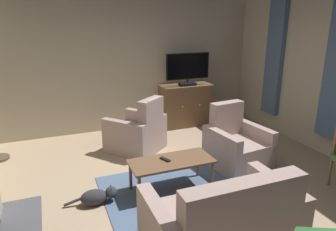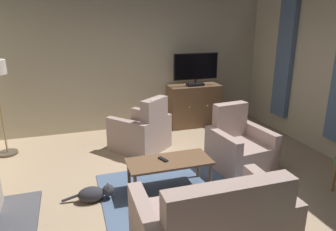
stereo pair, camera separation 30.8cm
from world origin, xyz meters
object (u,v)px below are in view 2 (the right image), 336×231
tv_cabinet (194,106)px  tv_remote (163,159)px  sofa_floral (213,224)px  television (196,69)px  coffee_table (169,164)px  armchair_beside_cabinet (239,149)px  armchair_in_far_corner (142,132)px  cat (94,194)px

tv_cabinet → tv_remote: size_ratio=6.66×
tv_cabinet → sofa_floral: bearing=-109.3°
television → coffee_table: 2.92m
tv_cabinet → coffee_table: 2.83m
armchair_beside_cabinet → armchair_in_far_corner: 1.77m
cat → tv_cabinet: bearing=45.6°
tv_cabinet → sofa_floral: sofa_floral is taller
tv_cabinet → television: (0.00, -0.05, 0.85)m
tv_cabinet → armchair_in_far_corner: (-1.40, -0.95, -0.11)m
armchair_in_far_corner → cat: size_ratio=1.75×
tv_remote → armchair_beside_cabinet: bearing=79.9°
television → sofa_floral: (-1.31, -3.69, -0.97)m
armchair_in_far_corner → cat: (-0.99, -1.49, -0.21)m
tv_remote → sofa_floral: 1.33m
armchair_in_far_corner → television: bearing=32.6°
television → armchair_beside_cabinet: 2.30m
sofa_floral → cat: size_ratio=2.28×
armchair_beside_cabinet → armchair_in_far_corner: (-1.31, 1.19, -0.00)m
sofa_floral → armchair_in_far_corner: 2.80m
television → cat: size_ratio=1.44×
coffee_table → tv_remote: (-0.08, 0.04, 0.06)m
coffee_table → armchair_in_far_corner: size_ratio=0.97×
tv_cabinet → cat: 3.44m
television → tv_remote: size_ratio=5.76×
armchair_beside_cabinet → sofa_floral: bearing=-127.2°
television → armchair_beside_cabinet: bearing=-92.7°
television → coffee_table: (-1.37, -2.42, -0.88)m
television → tv_remote: (-1.45, -2.38, -0.82)m
coffee_table → tv_remote: 0.10m
armchair_beside_cabinet → tv_cabinet: bearing=87.4°
tv_remote → armchair_in_far_corner: bearing=156.1°
tv_cabinet → coffee_table: (-1.37, -2.47, -0.03)m
armchair_in_far_corner → armchair_beside_cabinet: bearing=-42.5°
sofa_floral → cat: (-1.08, 1.30, -0.20)m
coffee_table → tv_cabinet: bearing=61.0°
sofa_floral → armchair_beside_cabinet: (1.21, 1.60, 0.01)m
coffee_table → armchair_in_far_corner: 1.52m
television → armchair_in_far_corner: size_ratio=0.82×
tv_remote → cat: tv_remote is taller
armchair_beside_cabinet → cat: bearing=-172.6°
television → coffee_table: size_ratio=0.85×
cat → armchair_beside_cabinet: bearing=7.4°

